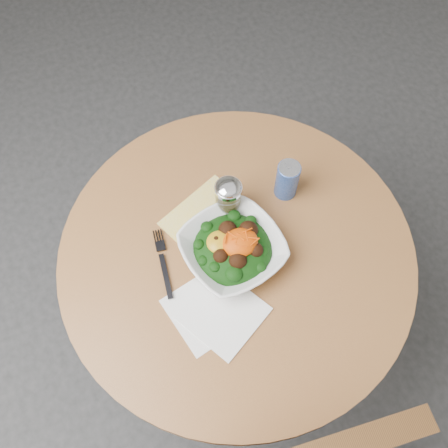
# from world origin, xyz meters

# --- Properties ---
(ground) EXTENTS (6.00, 6.00, 0.00)m
(ground) POSITION_xyz_m (0.00, 0.00, 0.00)
(ground) COLOR #2D2D2F
(ground) RESTS_ON ground
(table) EXTENTS (0.90, 0.90, 0.75)m
(table) POSITION_xyz_m (0.00, 0.00, 0.55)
(table) COLOR black
(table) RESTS_ON ground
(cloth_napkin) EXTENTS (0.27, 0.26, 0.00)m
(cloth_napkin) POSITION_xyz_m (-0.03, 0.10, 0.75)
(cloth_napkin) COLOR yellow
(cloth_napkin) RESTS_ON table
(paper_napkins) EXTENTS (0.24, 0.24, 0.00)m
(paper_napkins) POSITION_xyz_m (-0.11, -0.13, 0.75)
(paper_napkins) COLOR white
(paper_napkins) RESTS_ON table
(salad_bowl) EXTENTS (0.28, 0.28, 0.09)m
(salad_bowl) POSITION_xyz_m (-0.01, -0.01, 0.78)
(salad_bowl) COLOR white
(salad_bowl) RESTS_ON table
(fork) EXTENTS (0.05, 0.19, 0.00)m
(fork) POSITION_xyz_m (-0.18, 0.04, 0.76)
(fork) COLOR black
(fork) RESTS_ON table
(spice_shaker) EXTENTS (0.07, 0.07, 0.12)m
(spice_shaker) POSITION_xyz_m (0.03, 0.12, 0.81)
(spice_shaker) COLOR silver
(spice_shaker) RESTS_ON table
(beverage_can) EXTENTS (0.06, 0.06, 0.11)m
(beverage_can) POSITION_xyz_m (0.19, 0.11, 0.81)
(beverage_can) COLOR navy
(beverage_can) RESTS_ON table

